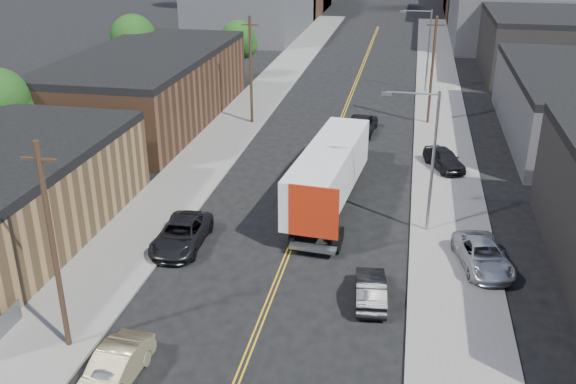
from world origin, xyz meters
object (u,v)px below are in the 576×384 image
at_px(semi_truck, 332,165).
at_px(car_right_lot_a, 483,255).
at_px(car_right_oncoming, 371,289).
at_px(car_ahead_truck, 360,126).
at_px(car_left_b, 114,369).
at_px(car_left_a, 109,379).
at_px(car_left_c, 181,234).
at_px(car_right_lot_c, 444,159).

bearing_deg(semi_truck, car_right_lot_a, -34.45).
bearing_deg(car_right_lot_a, car_right_oncoming, -155.27).
bearing_deg(car_ahead_truck, car_left_b, -95.89).
distance_m(car_right_oncoming, car_ahead_truck, 27.59).
bearing_deg(car_left_a, car_ahead_truck, 75.94).
relative_size(car_left_a, car_right_lot_a, 0.77).
xyz_separation_m(car_left_a, car_left_c, (-1.40, 12.76, 0.10)).
xyz_separation_m(semi_truck, car_left_a, (-6.50, -21.30, -1.84)).
bearing_deg(car_right_lot_a, car_right_lot_c, 84.23).
height_order(car_left_b, car_right_lot_a, car_right_lot_a).
bearing_deg(semi_truck, car_left_b, -101.93).
relative_size(car_right_oncoming, car_right_lot_a, 0.82).
bearing_deg(car_right_oncoming, semi_truck, -79.30).
height_order(car_left_a, car_right_lot_c, car_right_lot_c).
relative_size(car_left_b, car_left_c, 0.83).
height_order(car_right_lot_c, car_ahead_truck, car_right_lot_c).
relative_size(semi_truck, car_left_c, 3.01).
xyz_separation_m(car_left_b, car_left_c, (-1.40, 12.22, 0.02)).
distance_m(semi_truck, car_right_oncoming, 12.99).
bearing_deg(car_ahead_truck, car_right_lot_c, -42.24).
bearing_deg(car_left_b, semi_truck, 76.10).
xyz_separation_m(car_left_b, car_right_lot_a, (16.00, 12.83, 0.11)).
height_order(car_left_c, car_right_oncoming, car_left_c).
xyz_separation_m(semi_truck, car_right_lot_c, (7.83, 7.24, -1.60)).
bearing_deg(car_left_a, car_right_lot_a, 36.96).
xyz_separation_m(semi_truck, car_ahead_truck, (0.67, 15.09, -1.79)).
distance_m(car_left_a, car_left_c, 12.83).
xyz_separation_m(car_left_c, car_right_lot_c, (15.73, 15.78, 0.14)).
bearing_deg(semi_truck, car_ahead_truck, 92.89).
relative_size(semi_truck, car_left_a, 4.21).
distance_m(car_left_c, car_right_lot_a, 17.41).
relative_size(semi_truck, car_right_oncoming, 3.97).
relative_size(car_left_b, car_right_lot_a, 0.89).
xyz_separation_m(car_right_oncoming, car_right_lot_a, (5.89, 4.40, 0.17)).
bearing_deg(car_left_b, car_left_a, -86.52).
xyz_separation_m(car_right_lot_a, car_ahead_truck, (-8.83, 23.03, -0.14)).
relative_size(car_left_c, car_ahead_truck, 1.06).
xyz_separation_m(car_left_c, car_ahead_truck, (8.57, 23.63, -0.05)).
bearing_deg(car_ahead_truck, car_left_a, -95.73).
distance_m(semi_truck, car_right_lot_a, 12.49).
distance_m(car_left_b, car_left_c, 12.30).
xyz_separation_m(car_left_c, car_right_oncoming, (11.51, -3.80, -0.08)).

